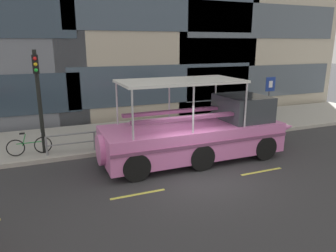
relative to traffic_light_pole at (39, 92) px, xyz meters
name	(u,v)px	position (x,y,z in m)	size (l,w,h in m)	color
ground_plane	(193,172)	(5.05, -3.89, -2.73)	(120.00, 120.00, 0.00)	#333335
sidewalk	(146,132)	(5.05, 1.71, -2.64)	(32.00, 4.80, 0.18)	#A8A59E
curb_edge	(163,145)	(5.05, -0.78, -2.64)	(32.00, 0.18, 0.18)	#B2ADA3
lane_centreline	(205,182)	(5.05, -4.79, -2.73)	(25.80, 0.12, 0.01)	#DBD64C
curb_guardrail	(177,128)	(5.91, -0.44, -1.99)	(11.76, 0.09, 0.83)	gray
traffic_light_pole	(39,92)	(0.00, 0.00, 0.00)	(0.24, 0.46, 4.22)	black
parking_sign	(269,93)	(11.58, 0.00, -0.72)	(0.60, 0.12, 2.71)	#4C4F54
leaned_bicycle	(29,146)	(-0.56, -0.07, -2.18)	(1.74, 0.46, 0.96)	black
duck_tour_boat	(203,132)	(6.13, -2.62, -1.64)	(9.09, 2.64, 3.29)	pink
pedestrian_near_bow	(216,111)	(8.72, 0.71, -1.60)	(0.38, 0.32, 1.58)	black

